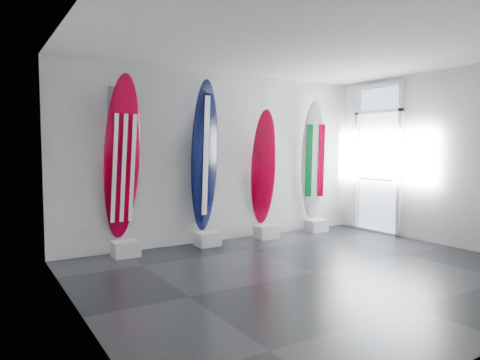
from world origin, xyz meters
TOP-DOWN VIEW (x-y plane):
  - floor at (0.00, 0.00)m, footprint 6.00×6.00m
  - ceiling at (0.00, 0.00)m, footprint 6.00×6.00m
  - wall_back at (0.00, 2.50)m, footprint 6.00×0.00m
  - wall_left at (-3.00, 0.00)m, footprint 0.00×5.00m
  - wall_right at (3.00, 0.00)m, footprint 0.00×5.00m
  - display_block_usa at (-1.90, 2.18)m, footprint 0.40×0.30m
  - surfboard_usa at (-1.90, 2.28)m, footprint 0.63×0.54m
  - display_block_navy at (-0.48, 2.18)m, footprint 0.40×0.30m
  - surfboard_navy at (-0.48, 2.28)m, footprint 0.62×0.36m
  - display_block_swiss at (0.74, 2.18)m, footprint 0.40×0.30m
  - surfboard_swiss at (0.74, 2.28)m, footprint 0.56×0.47m
  - display_block_italy at (1.95, 2.18)m, footprint 0.40×0.30m
  - surfboard_italy at (1.95, 2.28)m, footprint 0.57×0.37m
  - wall_outlet at (-2.45, 2.48)m, footprint 0.09×0.02m
  - glass_door at (2.97, 1.55)m, footprint 0.12×1.16m
  - balcony at (4.30, 1.55)m, footprint 2.80×2.20m

SIDE VIEW (x-z plane):
  - floor at x=0.00m, z-range 0.00..0.00m
  - display_block_usa at x=-1.90m, z-range 0.00..0.24m
  - display_block_navy at x=-0.48m, z-range 0.00..0.24m
  - display_block_swiss at x=0.74m, z-range 0.00..0.24m
  - display_block_italy at x=1.95m, z-range 0.00..0.24m
  - wall_outlet at x=-2.45m, z-range 0.28..0.41m
  - balcony at x=4.30m, z-range -0.10..1.10m
  - surfboard_swiss at x=0.74m, z-range 0.23..2.38m
  - surfboard_italy at x=1.95m, z-range 0.24..2.59m
  - glass_door at x=2.97m, z-range 0.00..2.85m
  - wall_back at x=0.00m, z-range -1.50..4.50m
  - wall_left at x=-3.00m, z-range -1.00..4.00m
  - wall_right at x=3.00m, z-range -1.00..4.00m
  - surfboard_usa at x=-1.90m, z-range 0.23..2.78m
  - surfboard_navy at x=-0.48m, z-range 0.24..2.82m
  - ceiling at x=0.00m, z-range 3.00..3.00m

